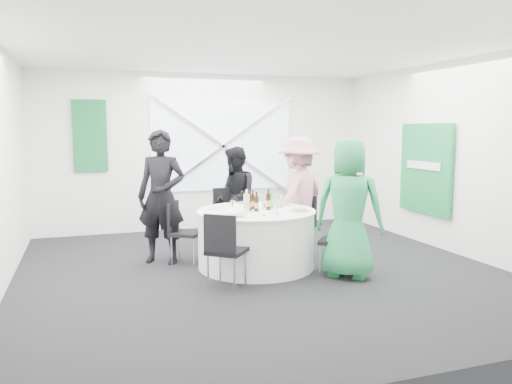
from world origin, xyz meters
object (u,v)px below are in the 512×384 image
object	(u,v)px
chair_front_left	(224,245)
person_woman_pink	(299,195)
person_man_back	(235,197)
banquet_table	(256,239)
green_water_bottle	(271,200)
chair_back_right	(302,219)
chair_back_left	(181,227)
chair_back	(228,213)
person_woman_green	(349,208)
person_man_back_left	(161,197)
chair_front_right	(342,235)
clear_water_bottle	(247,203)

from	to	relation	value
chair_front_left	person_woman_pink	bearing A→B (deg)	-98.43
person_woman_pink	person_man_back	bearing A→B (deg)	-72.94
banquet_table	green_water_bottle	size ratio (longest dim) A/B	5.35
banquet_table	chair_back_right	distance (m)	1.06
chair_back_right	person_man_back	size ratio (longest dim) A/B	0.54
chair_back_left	chair_back	bearing A→B (deg)	-20.03
person_man_back	person_woman_green	size ratio (longest dim) A/B	0.90
chair_front_left	person_man_back_left	distance (m)	1.54
chair_front_right	person_woman_pink	bearing A→B (deg)	-140.46
clear_water_bottle	chair_back	bearing A→B (deg)	85.03
clear_water_bottle	chair_front_left	bearing A→B (deg)	-125.41
person_woman_pink	clear_water_bottle	world-z (taller)	person_woman_pink
person_man_back_left	green_water_bottle	distance (m)	1.48
chair_back	chair_back_left	world-z (taller)	chair_back
chair_back_right	clear_water_bottle	xyz separation A→B (m)	(-1.06, -0.63, 0.38)
person_man_back	person_man_back_left	bearing A→B (deg)	-60.80
chair_front_right	chair_front_left	bearing A→B (deg)	-49.16
clear_water_bottle	banquet_table	bearing A→B (deg)	29.61
person_woman_green	chair_back_left	bearing A→B (deg)	4.30
banquet_table	chair_back_left	distance (m)	1.06
chair_back_left	chair_front_right	size ratio (longest dim) A/B	0.97
chair_back	person_man_back	size ratio (longest dim) A/B	0.58
person_man_back	green_water_bottle	bearing A→B (deg)	11.62
person_man_back	person_woman_green	bearing A→B (deg)	26.65
chair_front_right	person_woman_green	xyz separation A→B (m)	(0.03, -0.10, 0.36)
chair_front_right	green_water_bottle	bearing A→B (deg)	-101.69
person_man_back	clear_water_bottle	size ratio (longest dim) A/B	5.36
person_man_back	chair_front_right	bearing A→B (deg)	27.00
chair_front_left	green_water_bottle	xyz separation A→B (m)	(0.89, 0.86, 0.36)
person_woman_pink	person_woman_green	xyz separation A→B (m)	(0.07, -1.35, 0.01)
chair_back	clear_water_bottle	world-z (taller)	clear_water_bottle
chair_front_left	person_woman_green	xyz separation A→B (m)	(1.58, -0.00, 0.35)
chair_front_left	person_man_back	xyz separation A→B (m)	(0.72, 1.99, 0.26)
person_man_back_left	person_man_back	world-z (taller)	person_man_back_left
person_woman_green	person_man_back_left	bearing A→B (deg)	5.91
green_water_bottle	clear_water_bottle	size ratio (longest dim) A/B	1.01
person_man_back_left	person_woman_green	xyz separation A→B (m)	(2.07, -1.41, -0.04)
person_woman_pink	chair_back_left	bearing A→B (deg)	-32.67
person_man_back_left	green_water_bottle	xyz separation A→B (m)	(1.37, -0.55, -0.03)
banquet_table	green_water_bottle	distance (m)	0.55
person_woman_green	clear_water_bottle	size ratio (longest dim) A/B	5.95
person_man_back_left	green_water_bottle	bearing A→B (deg)	7.11
chair_front_right	green_water_bottle	distance (m)	1.08
chair_front_left	person_woman_pink	world-z (taller)	person_woman_pink
green_water_bottle	person_woman_pink	bearing A→B (deg)	38.15
chair_front_right	chair_back_right	bearing A→B (deg)	-142.60
banquet_table	chair_front_right	world-z (taller)	chair_front_right
chair_front_right	person_man_back	xyz separation A→B (m)	(-0.83, 1.90, 0.27)
person_woman_green	chair_back	bearing A→B (deg)	-24.09
person_man_back_left	clear_water_bottle	distance (m)	1.22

